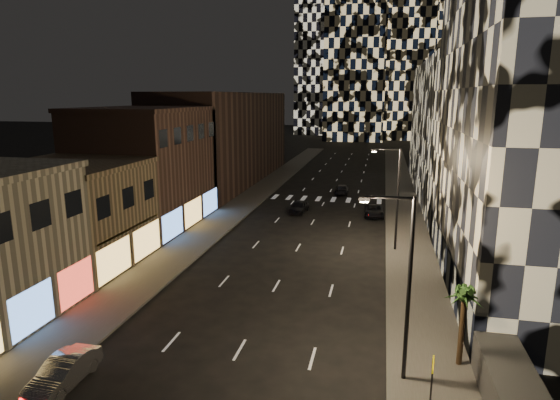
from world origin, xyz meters
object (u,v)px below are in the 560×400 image
at_px(car_dark_midlane, 299,207).
at_px(palm_tree, 464,300).
at_px(car_silver_parked, 63,372).
at_px(streetlight_far, 395,192).
at_px(car_dark_rightlane, 374,211).
at_px(ped_sign, 432,373).
at_px(streetlight_near, 404,277).
at_px(car_dark_oncoming, 342,189).

height_order(car_dark_midlane, palm_tree, palm_tree).
relative_size(car_silver_parked, car_dark_midlane, 1.03).
xyz_separation_m(streetlight_far, car_dark_rightlane, (-1.89, 12.02, -4.72)).
distance_m(streetlight_far, ped_sign, 22.59).
height_order(car_dark_midlane, car_dark_rightlane, car_dark_midlane).
distance_m(streetlight_near, car_dark_midlane, 33.90).
bearing_deg(streetlight_far, ped_sign, -86.77).
bearing_deg(car_dark_rightlane, car_dark_oncoming, 108.01).
bearing_deg(streetlight_far, car_dark_rightlane, 98.95).
relative_size(streetlight_far, car_dark_oncoming, 2.02).
bearing_deg(car_silver_parked, car_dark_oncoming, 78.77).
bearing_deg(car_dark_oncoming, car_silver_parked, 77.77).
bearing_deg(streetlight_near, car_dark_midlane, 108.35).
bearing_deg(car_dark_rightlane, car_dark_midlane, 177.73).
xyz_separation_m(car_silver_parked, car_dark_oncoming, (8.99, 47.91, -0.06)).
bearing_deg(streetlight_near, car_dark_rightlane, 93.38).
bearing_deg(car_silver_parked, streetlight_near, 13.44).
xyz_separation_m(streetlight_near, car_dark_rightlane, (-1.89, 32.02, -4.72)).
height_order(car_dark_oncoming, palm_tree, palm_tree).
distance_m(streetlight_far, palm_tree, 18.46).
bearing_deg(streetlight_far, car_silver_parked, -123.07).
height_order(car_dark_midlane, ped_sign, ped_sign).
relative_size(streetlight_far, car_dark_rightlane, 1.97).
distance_m(streetlight_near, streetlight_far, 20.00).
bearing_deg(car_dark_midlane, car_dark_oncoming, 77.64).
height_order(streetlight_near, ped_sign, streetlight_near).
height_order(car_dark_rightlane, palm_tree, palm_tree).
relative_size(car_dark_midlane, ped_sign, 1.55).
relative_size(car_dark_midlane, car_dark_rightlane, 0.91).
distance_m(streetlight_near, car_dark_rightlane, 32.42).
bearing_deg(palm_tree, streetlight_far, 99.56).
relative_size(streetlight_far, car_dark_midlane, 2.16).
xyz_separation_m(streetlight_near, palm_tree, (3.05, 1.88, -1.72)).
xyz_separation_m(ped_sign, palm_tree, (1.79, 4.18, 1.65)).
xyz_separation_m(streetlight_far, car_silver_parked, (-15.55, -23.89, -4.65)).
relative_size(car_dark_oncoming, ped_sign, 1.66).
bearing_deg(ped_sign, car_dark_oncoming, 106.47).
relative_size(streetlight_near, car_dark_rightlane, 1.97).
xyz_separation_m(car_dark_rightlane, ped_sign, (3.15, -34.31, 1.34)).
bearing_deg(streetlight_far, palm_tree, -80.44).
bearing_deg(car_silver_parked, palm_tree, 16.63).
height_order(car_dark_rightlane, ped_sign, ped_sign).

